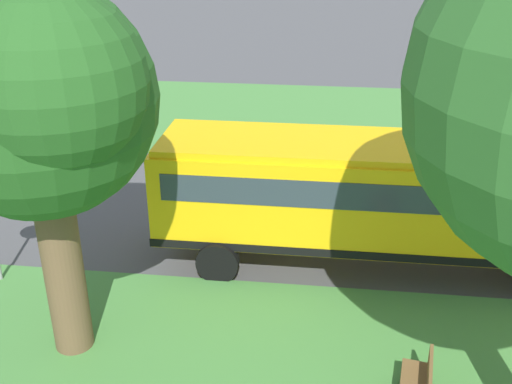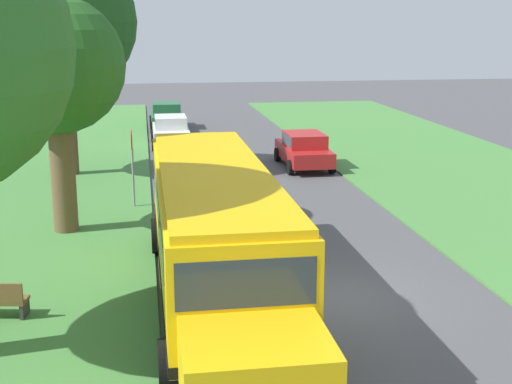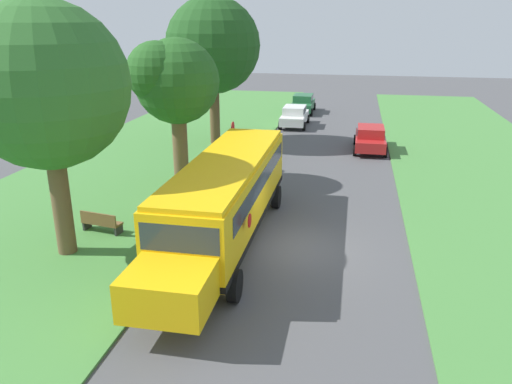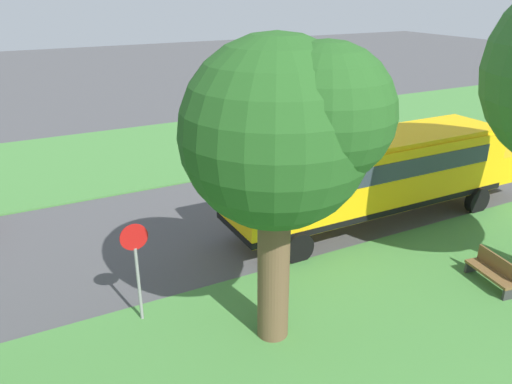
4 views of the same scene
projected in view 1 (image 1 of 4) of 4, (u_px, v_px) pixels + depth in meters
name	position (u px, v px, depth m)	size (l,w,h in m)	color
ground_plane	(377.00, 215.00, 17.27)	(120.00, 120.00, 0.00)	#4C4C4F
grass_far_side	(364.00, 119.00, 25.37)	(10.00, 80.00, 0.07)	#47843D
school_bus	(392.00, 193.00, 14.06)	(2.84, 12.42, 3.16)	yellow
oak_tree_roadside_mid	(41.00, 99.00, 9.65)	(4.14, 4.13, 7.13)	brown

